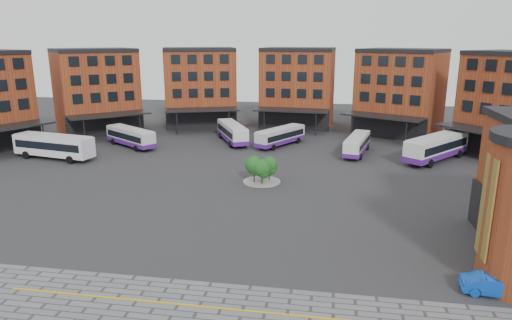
% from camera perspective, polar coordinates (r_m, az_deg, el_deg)
% --- Properties ---
extents(ground, '(160.00, 160.00, 0.00)m').
position_cam_1_polar(ground, '(42.84, -4.41, -7.47)').
color(ground, '#28282B').
rests_on(ground, ground).
extents(yellow_line, '(26.00, 0.15, 0.02)m').
position_cam_1_polar(yellow_line, '(30.35, -7.11, -17.68)').
color(yellow_line, gold).
rests_on(yellow_line, paving_zone).
extents(main_building, '(94.14, 42.48, 14.60)m').
position_cam_1_polar(main_building, '(78.52, -1.27, 8.35)').
color(main_building, brown).
rests_on(main_building, ground).
extents(tree_island, '(4.40, 4.40, 3.26)m').
position_cam_1_polar(tree_island, '(52.65, 0.75, -1.01)').
color(tree_island, gray).
rests_on(tree_island, ground).
extents(bus_a, '(12.25, 4.92, 3.38)m').
position_cam_1_polar(bus_a, '(69.18, -23.98, 1.74)').
color(bus_a, white).
rests_on(bus_a, ground).
extents(bus_b, '(9.92, 7.86, 2.93)m').
position_cam_1_polar(bus_b, '(73.10, -15.41, 2.83)').
color(bus_b, silver).
rests_on(bus_b, ground).
extents(bus_c, '(7.10, 10.81, 3.05)m').
position_cam_1_polar(bus_c, '(73.61, -2.98, 3.49)').
color(bus_c, silver).
rests_on(bus_c, ground).
extents(bus_d, '(7.13, 9.78, 2.82)m').
position_cam_1_polar(bus_d, '(71.26, 3.07, 3.00)').
color(bus_d, silver).
rests_on(bus_d, ground).
extents(bus_e, '(4.33, 10.02, 2.75)m').
position_cam_1_polar(bus_e, '(67.57, 12.51, 1.96)').
color(bus_e, silver).
rests_on(bus_e, ground).
extents(bus_f, '(10.12, 11.34, 3.49)m').
position_cam_1_polar(bus_f, '(67.08, 21.65, 1.50)').
color(bus_f, white).
rests_on(bus_f, ground).
extents(blue_car, '(4.23, 1.73, 1.36)m').
position_cam_1_polar(blue_car, '(34.69, 27.60, -13.72)').
color(blue_car, '#0E44B6').
rests_on(blue_car, ground).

